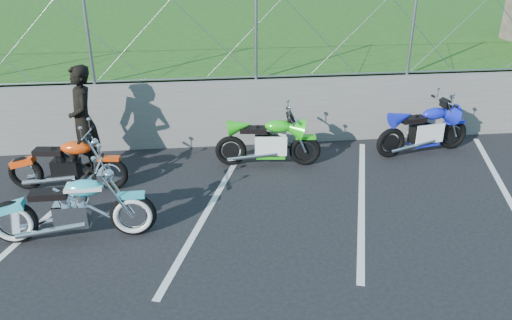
{
  "coord_description": "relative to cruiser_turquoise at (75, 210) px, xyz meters",
  "views": [
    {
      "loc": [
        -0.09,
        -5.75,
        3.79
      ],
      "look_at": [
        0.74,
        1.3,
        0.6
      ],
      "focal_mm": 35.0,
      "sensor_mm": 36.0,
      "label": 1
    }
  ],
  "objects": [
    {
      "name": "ground",
      "position": [
        1.82,
        -0.31,
        -0.44
      ],
      "size": [
        90.0,
        90.0,
        0.0
      ],
      "primitive_type": "plane",
      "color": "black",
      "rests_on": "ground"
    },
    {
      "name": "retaining_wall",
      "position": [
        1.82,
        3.19,
        0.21
      ],
      "size": [
        30.0,
        0.22,
        1.3
      ],
      "primitive_type": "cube",
      "color": "#60605C",
      "rests_on": "ground"
    },
    {
      "name": "grass_field",
      "position": [
        1.82,
        13.19,
        0.21
      ],
      "size": [
        30.0,
        20.0,
        1.3
      ],
      "primitive_type": "cube",
      "color": "#204E14",
      "rests_on": "ground"
    },
    {
      "name": "chain_link_fence",
      "position": [
        1.82,
        3.19,
        1.86
      ],
      "size": [
        28.0,
        0.03,
        2.0
      ],
      "color": "gray",
      "rests_on": "retaining_wall"
    },
    {
      "name": "parking_lines",
      "position": [
        3.02,
        0.69,
        -0.43
      ],
      "size": [
        18.29,
        4.31,
        0.01
      ],
      "color": "silver",
      "rests_on": "ground"
    },
    {
      "name": "cruiser_turquoise",
      "position": [
        0.0,
        0.0,
        0.0
      ],
      "size": [
        2.19,
        0.69,
        1.09
      ],
      "rotation": [
        0.0,
        0.0,
        0.01
      ],
      "color": "black",
      "rests_on": "ground"
    },
    {
      "name": "naked_orange",
      "position": [
        -0.41,
        1.52,
        -0.02
      ],
      "size": [
        1.94,
        0.66,
        0.97
      ],
      "rotation": [
        0.0,
        0.0,
        -0.12
      ],
      "color": "black",
      "rests_on": "ground"
    },
    {
      "name": "sportbike_green",
      "position": [
        2.93,
        2.08,
        -0.01
      ],
      "size": [
        1.89,
        0.67,
        0.98
      ],
      "rotation": [
        0.0,
        0.0,
        -0.11
      ],
      "color": "black",
      "rests_on": "ground"
    },
    {
      "name": "sportbike_blue",
      "position": [
        5.92,
        2.3,
        -0.0
      ],
      "size": [
        1.93,
        0.69,
        1.01
      ],
      "rotation": [
        0.0,
        0.0,
        0.19
      ],
      "color": "black",
      "rests_on": "ground"
    },
    {
      "name": "person_standing",
      "position": [
        -0.26,
        2.24,
        0.5
      ],
      "size": [
        0.64,
        0.79,
        1.88
      ],
      "primitive_type": "imported",
      "rotation": [
        0.0,
        0.0,
        -1.25
      ],
      "color": "black",
      "rests_on": "ground"
    }
  ]
}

